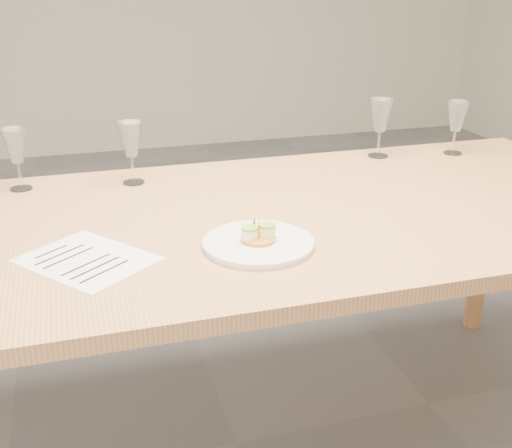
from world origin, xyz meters
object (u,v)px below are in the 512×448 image
object	(u,v)px
dinner_plate	(259,242)
dining_table	(234,239)
wine_glass_2	(131,141)
wine_glass_3	(381,117)
wine_glass_4	(457,117)
wine_glass_1	(15,147)
recipe_sheet	(87,260)

from	to	relation	value
dinner_plate	dining_table	bearing A→B (deg)	91.53
wine_glass_2	wine_glass_3	world-z (taller)	wine_glass_3
wine_glass_3	wine_glass_4	xyz separation A→B (m)	(0.27, -0.04, -0.01)
dining_table	wine_glass_2	xyz separation A→B (m)	(-0.22, 0.35, 0.20)
wine_glass_1	wine_glass_4	world-z (taller)	wine_glass_4
dinner_plate	wine_glass_1	xyz separation A→B (m)	(-0.55, 0.60, 0.12)
wine_glass_2	wine_glass_4	distance (m)	1.11
dinner_plate	wine_glass_3	bearing A→B (deg)	44.97
wine_glass_2	wine_glass_3	distance (m)	0.84
wine_glass_1	wine_glass_3	world-z (taller)	wine_glass_3
dinner_plate	wine_glass_1	bearing A→B (deg)	132.58
wine_glass_2	dinner_plate	bearing A→B (deg)	-68.18
wine_glass_3	wine_glass_4	size ratio (longest dim) A/B	1.08
dining_table	recipe_sheet	distance (m)	0.43
wine_glass_2	wine_glass_4	world-z (taller)	wine_glass_2
wine_glass_1	wine_glass_4	distance (m)	1.43
dining_table	dinner_plate	distance (m)	0.23
wine_glass_1	wine_glass_3	distance (m)	1.17
wine_glass_4	wine_glass_2	bearing A→B (deg)	-179.52
wine_glass_1	wine_glass_2	size ratio (longest dim) A/B	0.97
dinner_plate	wine_glass_2	world-z (taller)	wine_glass_2
dinner_plate	wine_glass_4	size ratio (longest dim) A/B	1.42
wine_glass_1	wine_glass_2	xyz separation A→B (m)	(0.32, -0.04, 0.00)
wine_glass_3	wine_glass_4	world-z (taller)	wine_glass_3
dining_table	wine_glass_1	distance (m)	0.69
wine_glass_2	recipe_sheet	bearing A→B (deg)	-107.50
dinner_plate	wine_glass_2	distance (m)	0.62
dinner_plate	wine_glass_3	distance (m)	0.88
dinner_plate	wine_glass_4	xyz separation A→B (m)	(0.88, 0.57, 0.12)
wine_glass_3	dining_table	bearing A→B (deg)	-147.00
wine_glass_4	dinner_plate	bearing A→B (deg)	-147.08
wine_glass_1	wine_glass_2	distance (m)	0.33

